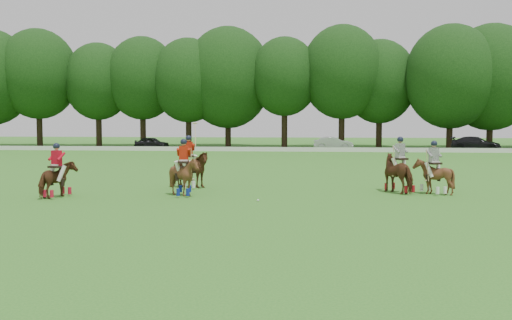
# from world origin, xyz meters

# --- Properties ---
(ground) EXTENTS (180.00, 180.00, 0.00)m
(ground) POSITION_xyz_m (0.00, 0.00, 0.00)
(ground) COLOR #2D7220
(ground) RESTS_ON ground
(tree_line) EXTENTS (117.98, 14.32, 14.75)m
(tree_line) POSITION_xyz_m (0.26, 48.05, 8.23)
(tree_line) COLOR black
(tree_line) RESTS_ON ground
(boundary_rail) EXTENTS (120.00, 0.10, 0.44)m
(boundary_rail) POSITION_xyz_m (0.00, 38.00, 0.22)
(boundary_rail) COLOR white
(boundary_rail) RESTS_ON ground
(car_left) EXTENTS (4.04, 2.22, 1.30)m
(car_left) POSITION_xyz_m (-14.42, 42.50, 0.65)
(car_left) COLOR black
(car_left) RESTS_ON ground
(car_mid) EXTENTS (4.21, 1.61, 1.37)m
(car_mid) POSITION_xyz_m (5.55, 42.50, 0.69)
(car_mid) COLOR #ACABB1
(car_mid) RESTS_ON ground
(car_right) EXTENTS (5.34, 3.60, 1.44)m
(car_right) POSITION_xyz_m (20.28, 42.50, 0.72)
(car_right) COLOR black
(car_right) RESTS_ON ground
(polo_red_a) EXTENTS (1.16, 1.80, 2.14)m
(polo_red_a) POSITION_xyz_m (-6.16, 2.21, 0.76)
(polo_red_a) COLOR #553016
(polo_red_a) RESTS_ON ground
(polo_red_b) EXTENTS (1.93, 1.76, 2.90)m
(polo_red_b) POSITION_xyz_m (-1.77, 5.94, 0.85)
(polo_red_b) COLOR #553016
(polo_red_b) RESTS_ON ground
(polo_red_c) EXTENTS (1.49, 1.62, 2.28)m
(polo_red_c) POSITION_xyz_m (-1.35, 3.25, 0.82)
(polo_red_c) COLOR #553016
(polo_red_c) RESTS_ON ground
(polo_stripe_a) EXTENTS (1.83, 2.11, 2.34)m
(polo_stripe_a) POSITION_xyz_m (7.38, 5.25, 0.85)
(polo_stripe_a) COLOR #553016
(polo_stripe_a) RESTS_ON ground
(polo_stripe_b) EXTENTS (1.64, 1.71, 2.19)m
(polo_stripe_b) POSITION_xyz_m (8.69, 4.90, 0.78)
(polo_stripe_b) COLOR #553016
(polo_stripe_b) RESTS_ON ground
(polo_ball) EXTENTS (0.09, 0.09, 0.09)m
(polo_ball) POSITION_xyz_m (1.77, 1.97, 0.04)
(polo_ball) COLOR white
(polo_ball) RESTS_ON ground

